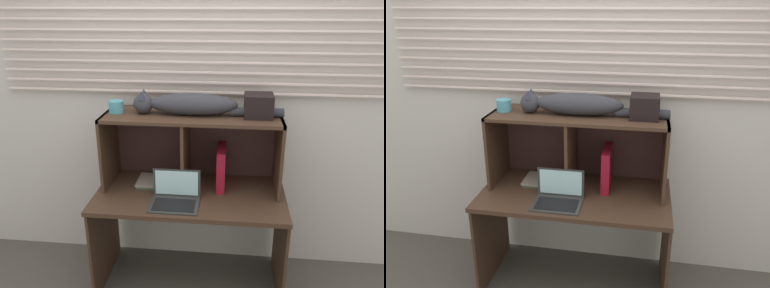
# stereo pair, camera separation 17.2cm
# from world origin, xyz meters

# --- Properties ---
(back_panel_with_blinds) EXTENTS (4.40, 0.08, 2.50)m
(back_panel_with_blinds) POSITION_xyz_m (0.00, 0.55, 1.26)
(back_panel_with_blinds) COLOR beige
(back_panel_with_blinds) RESTS_ON ground
(desk) EXTENTS (1.26, 0.66, 0.73)m
(desk) POSITION_xyz_m (0.00, 0.18, 0.58)
(desk) COLOR #3F2A1E
(desk) RESTS_ON ground
(hutch_shelf_unit) EXTENTS (1.17, 0.40, 0.51)m
(hutch_shelf_unit) POSITION_xyz_m (-0.01, 0.34, 1.08)
(hutch_shelf_unit) COLOR #3F2A1E
(hutch_shelf_unit) RESTS_ON desk
(cat) EXTENTS (0.97, 0.17, 0.16)m
(cat) POSITION_xyz_m (-0.01, 0.30, 1.31)
(cat) COLOR #303037
(cat) RESTS_ON hutch_shelf_unit
(laptop) EXTENTS (0.31, 0.23, 0.20)m
(laptop) POSITION_xyz_m (-0.08, 0.04, 0.77)
(laptop) COLOR #2F2F2F
(laptop) RESTS_ON desk
(binder_upright) EXTENTS (0.06, 0.26, 0.29)m
(binder_upright) POSITION_xyz_m (0.20, 0.30, 0.87)
(binder_upright) COLOR maroon
(binder_upright) RESTS_ON desk
(book_stack) EXTENTS (0.19, 0.22, 0.03)m
(book_stack) POSITION_xyz_m (-0.29, 0.30, 0.74)
(book_stack) COLOR #47644F
(book_stack) RESTS_ON desk
(small_basket) EXTENTS (0.10, 0.10, 0.08)m
(small_basket) POSITION_xyz_m (-0.51, 0.30, 1.28)
(small_basket) COLOR teal
(small_basket) RESTS_ON hutch_shelf_unit
(storage_box) EXTENTS (0.18, 0.18, 0.15)m
(storage_box) POSITION_xyz_m (0.43, 0.30, 1.31)
(storage_box) COLOR black
(storage_box) RESTS_ON hutch_shelf_unit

